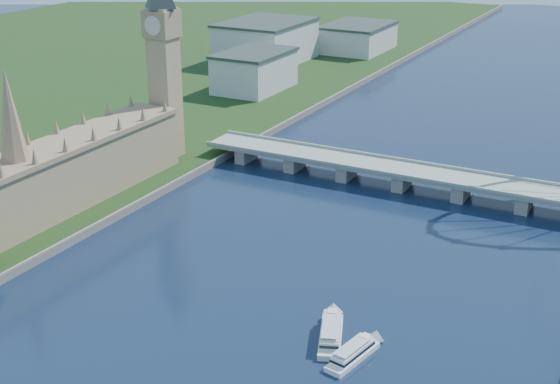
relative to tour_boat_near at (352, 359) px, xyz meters
The scene contains 5 objects.
parliament_range 168.27m from the tour_boat_near, behind, with size 24.00×200.00×70.00m.
big_ben 222.02m from the tour_boat_near, 141.39° to the left, with size 20.02×20.02×110.00m.
westminster_bridge 158.82m from the tour_boat_near, 103.67° to the left, with size 220.00×22.00×9.50m.
tour_boat_near is the anchor object (origin of this frame).
tour_boat_far 13.33m from the tour_boat_near, 146.08° to the left, with size 7.58×29.68×6.56m, color silver, non-canonical shape.
Camera 1 is at (116.25, -52.81, 140.98)m, focal length 50.00 mm.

